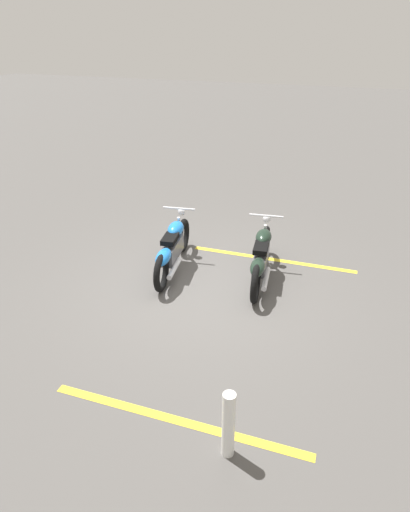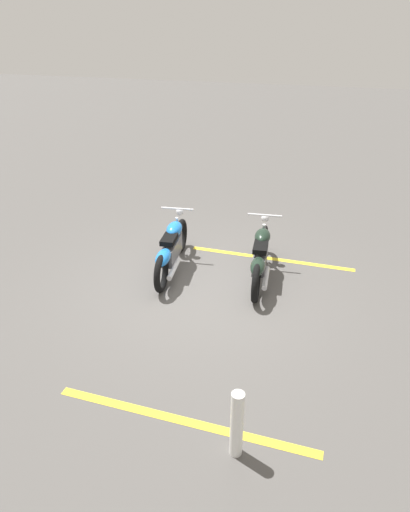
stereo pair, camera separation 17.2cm
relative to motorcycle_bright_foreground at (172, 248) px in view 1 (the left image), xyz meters
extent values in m
plane|color=#514F4C|center=(0.41, 0.80, -0.46)|extent=(60.00, 60.00, 0.00)
torus|color=black|center=(-0.83, -0.13, -0.13)|extent=(0.68, 0.21, 0.67)
torus|color=black|center=(0.71, 0.10, -0.13)|extent=(0.68, 0.21, 0.67)
cube|color=#59595E|center=(-0.01, 0.00, -0.04)|extent=(0.86, 0.34, 0.32)
ellipsoid|color=blue|center=(-0.27, -0.04, 0.26)|extent=(0.56, 0.35, 0.24)
ellipsoid|color=blue|center=(0.56, 0.08, 0.10)|extent=(0.59, 0.32, 0.22)
cube|color=black|center=(0.12, 0.01, 0.24)|extent=(0.47, 0.30, 0.09)
cylinder|color=silver|center=(-0.60, -0.09, 0.13)|extent=(0.27, 0.10, 0.56)
cylinder|color=silver|center=(-0.55, -0.09, 0.56)|extent=(0.13, 0.62, 0.04)
sphere|color=silver|center=(-0.75, -0.12, 0.42)|extent=(0.15, 0.15, 0.15)
cylinder|color=silver|center=(0.37, 0.19, -0.20)|extent=(0.71, 0.19, 0.09)
torus|color=black|center=(-1.04, 1.51, -0.13)|extent=(0.68, 0.19, 0.67)
torus|color=black|center=(0.51, 1.71, -0.13)|extent=(0.68, 0.19, 0.67)
cube|color=#59595E|center=(-0.21, 1.61, -0.04)|extent=(0.86, 0.32, 0.32)
ellipsoid|color=black|center=(-0.48, 1.58, 0.26)|extent=(0.55, 0.34, 0.24)
ellipsoid|color=black|center=(0.35, 1.69, 0.10)|extent=(0.59, 0.31, 0.22)
cube|color=black|center=(-0.08, 1.63, 0.24)|extent=(0.47, 0.29, 0.09)
cylinder|color=silver|center=(-0.81, 1.54, 0.13)|extent=(0.27, 0.09, 0.56)
cylinder|color=silver|center=(-0.76, 1.55, 0.56)|extent=(0.11, 0.62, 0.04)
sphere|color=silver|center=(-0.96, 1.52, 0.42)|extent=(0.15, 0.15, 0.15)
cylinder|color=silver|center=(0.17, 1.80, -0.20)|extent=(0.71, 0.18, 0.09)
cylinder|color=white|center=(3.50, 2.17, -0.04)|extent=(0.14, 0.14, 0.85)
cube|color=yellow|center=(-1.05, 1.67, -0.46)|extent=(0.19, 3.20, 0.01)
cube|color=yellow|center=(3.28, 1.48, -0.46)|extent=(0.19, 3.20, 0.01)
camera|label=1|loc=(6.65, 3.06, 3.64)|focal=31.18mm
camera|label=2|loc=(6.70, 2.90, 3.64)|focal=31.18mm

